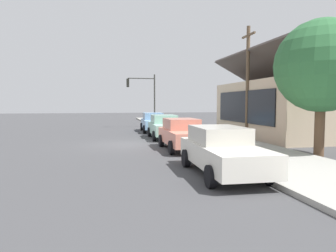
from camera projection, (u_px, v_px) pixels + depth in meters
The scene contains 11 objects.
ground_plane at pixel (127, 144), 18.24m from camera, with size 120.00×120.00×0.00m, color #424244.
sidewalk_curb at pixel (218, 141), 19.34m from camera, with size 60.00×4.20×0.16m, color #A3A099.
car_skyblue at pixel (153, 122), 26.46m from camera, with size 4.92×2.12×1.59m.
car_seafoam at pixel (165, 126), 21.39m from camera, with size 4.64×2.13×1.59m.
car_coral at pixel (183, 134), 16.24m from camera, with size 4.46×2.06×1.59m.
car_ivory at pixel (222, 150), 10.59m from camera, with size 4.88×2.14×1.59m.
storefront_building at pixel (292, 107), 22.49m from camera, with size 11.15×7.81×6.04m.
shade_tree at pixel (322, 66), 13.90m from camera, with size 4.13×4.13×6.12m.
traffic_light_main at pixel (144, 92), 30.46m from camera, with size 0.37×2.79×5.20m.
utility_pole_wooden at pixel (248, 80), 20.95m from camera, with size 1.80×0.24×7.50m.
fire_hydrant_red at pixel (195, 134), 19.15m from camera, with size 0.22×0.22×0.71m.
Camera 1 is at (18.23, -1.23, 2.41)m, focal length 33.47 mm.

